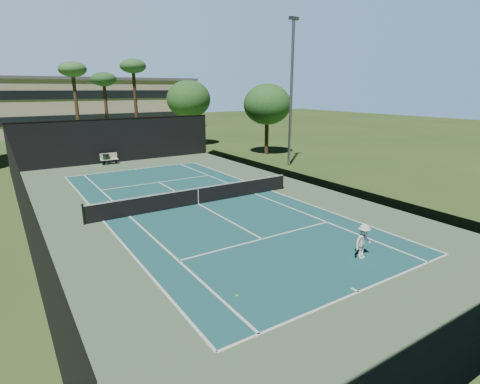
# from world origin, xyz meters

# --- Properties ---
(ground) EXTENTS (160.00, 160.00, 0.00)m
(ground) POSITION_xyz_m (0.00, 0.00, 0.00)
(ground) COLOR #33531F
(ground) RESTS_ON ground
(apron_slab) EXTENTS (18.00, 32.00, 0.01)m
(apron_slab) POSITION_xyz_m (0.00, 0.00, 0.01)
(apron_slab) COLOR #537350
(apron_slab) RESTS_ON ground
(court_surface) EXTENTS (10.97, 23.77, 0.01)m
(court_surface) POSITION_xyz_m (0.00, 0.00, 0.01)
(court_surface) COLOR #1C5759
(court_surface) RESTS_ON ground
(court_lines) EXTENTS (11.07, 23.87, 0.01)m
(court_lines) POSITION_xyz_m (0.00, 0.00, 0.02)
(court_lines) COLOR white
(court_lines) RESTS_ON ground
(tennis_net) EXTENTS (12.90, 0.10, 1.10)m
(tennis_net) POSITION_xyz_m (0.00, 0.00, 0.56)
(tennis_net) COLOR black
(tennis_net) RESTS_ON ground
(fence) EXTENTS (18.04, 32.05, 4.03)m
(fence) POSITION_xyz_m (0.00, 0.06, 2.01)
(fence) COLOR black
(fence) RESTS_ON ground
(player) EXTENTS (0.97, 0.61, 1.44)m
(player) POSITION_xyz_m (2.26, -10.16, 0.72)
(player) COLOR white
(player) RESTS_ON ground
(tennis_ball_a) EXTENTS (0.08, 0.08, 0.08)m
(tennis_ball_a) POSITION_xyz_m (-3.57, -9.87, 0.04)
(tennis_ball_a) COLOR #DFF637
(tennis_ball_a) RESTS_ON ground
(tennis_ball_b) EXTENTS (0.08, 0.08, 0.08)m
(tennis_ball_b) POSITION_xyz_m (-4.37, 3.44, 0.04)
(tennis_ball_b) COLOR #BDDE32
(tennis_ball_b) RESTS_ON ground
(tennis_ball_c) EXTENTS (0.07, 0.07, 0.07)m
(tennis_ball_c) POSITION_xyz_m (3.33, 4.77, 0.03)
(tennis_ball_c) COLOR #DDF637
(tennis_ball_c) RESTS_ON ground
(tennis_ball_d) EXTENTS (0.07, 0.07, 0.07)m
(tennis_ball_d) POSITION_xyz_m (-3.43, 2.23, 0.04)
(tennis_ball_d) COLOR #CEDB31
(tennis_ball_d) RESTS_ON ground
(park_bench) EXTENTS (1.50, 0.45, 1.02)m
(park_bench) POSITION_xyz_m (-1.25, 15.34, 0.55)
(park_bench) COLOR beige
(park_bench) RESTS_ON ground
(trash_bin) EXTENTS (0.56, 0.56, 0.95)m
(trash_bin) POSITION_xyz_m (-1.52, 15.33, 0.48)
(trash_bin) COLOR black
(trash_bin) RESTS_ON ground
(palm_a) EXTENTS (2.80, 2.80, 9.32)m
(palm_a) POSITION_xyz_m (-2.00, 24.00, 8.19)
(palm_a) COLOR #4C3720
(palm_a) RESTS_ON ground
(palm_b) EXTENTS (2.80, 2.80, 8.42)m
(palm_b) POSITION_xyz_m (1.50, 26.00, 7.36)
(palm_b) COLOR #462D1E
(palm_b) RESTS_ON ground
(palm_c) EXTENTS (2.80, 2.80, 9.77)m
(palm_c) POSITION_xyz_m (4.00, 23.00, 8.60)
(palm_c) COLOR #3F2B1B
(palm_c) RESTS_ON ground
(decid_tree_a) EXTENTS (5.12, 5.12, 7.62)m
(decid_tree_a) POSITION_xyz_m (10.00, 22.00, 5.42)
(decid_tree_a) COLOR #442F1D
(decid_tree_a) RESTS_ON ground
(decid_tree_b) EXTENTS (4.80, 4.80, 7.14)m
(decid_tree_b) POSITION_xyz_m (14.00, 12.00, 5.08)
(decid_tree_b) COLOR #45311D
(decid_tree_b) RESTS_ON ground
(campus_building) EXTENTS (40.50, 12.50, 8.30)m
(campus_building) POSITION_xyz_m (0.00, 45.98, 4.21)
(campus_building) COLOR beige
(campus_building) RESTS_ON ground
(light_pole) EXTENTS (0.90, 0.25, 12.22)m
(light_pole) POSITION_xyz_m (12.00, 6.00, 6.46)
(light_pole) COLOR #979A9F
(light_pole) RESTS_ON ground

